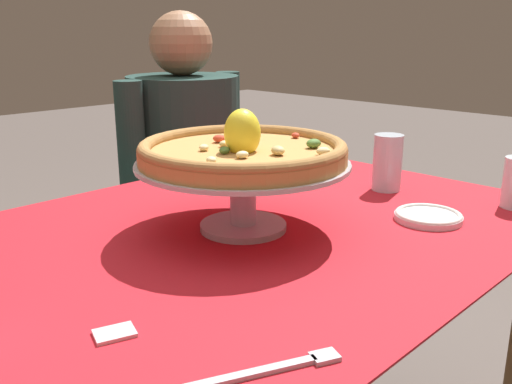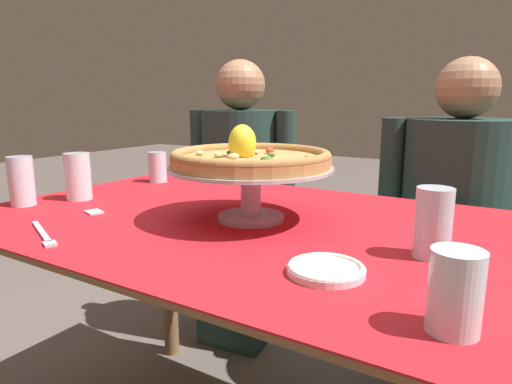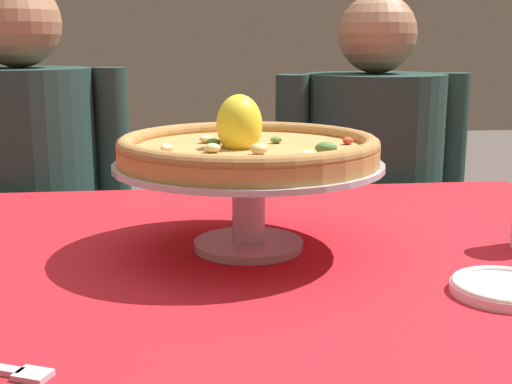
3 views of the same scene
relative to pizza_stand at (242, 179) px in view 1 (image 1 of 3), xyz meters
The scene contains 8 objects.
dining_table 0.21m from the pizza_stand, behind, with size 1.33×0.88×0.75m.
pizza_stand is the anchor object (origin of this frame).
pizza 0.06m from the pizza_stand, 115.66° to the right, with size 0.38×0.38×0.10m.
water_glass_side_right 0.43m from the pizza_stand, ahead, with size 0.07×0.07×0.13m.
side_plate 0.38m from the pizza_stand, 38.08° to the right, with size 0.13×0.13×0.02m.
dinner_fork 0.48m from the pizza_stand, 131.28° to the right, with size 0.20×0.10×0.01m.
sugar_packet 0.43m from the pizza_stand, 156.73° to the right, with size 0.05×0.04×0.01m, color beige.
diner_right 0.81m from the pizza_stand, 59.65° to the left, with size 0.50×0.38×1.17m.
Camera 1 is at (-0.66, -0.72, 1.12)m, focal length 39.33 mm.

